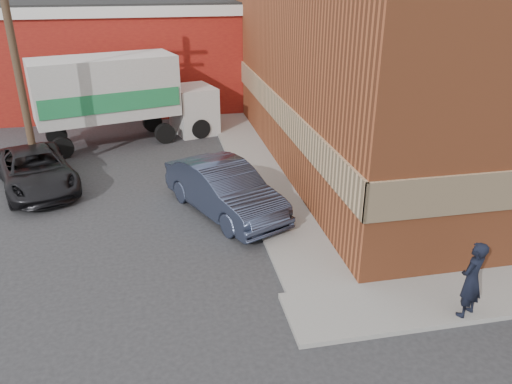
{
  "coord_description": "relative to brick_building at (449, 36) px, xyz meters",
  "views": [
    {
      "loc": [
        -2.93,
        -9.42,
        7.09
      ],
      "look_at": [
        -0.42,
        3.07,
        1.38
      ],
      "focal_mm": 35.0,
      "sensor_mm": 36.0,
      "label": 1
    }
  ],
  "objects": [
    {
      "name": "utility_pole",
      "position": [
        -16.0,
        0.0,
        0.06
      ],
      "size": [
        2.0,
        0.26,
        9.0
      ],
      "color": "#4B3425",
      "rests_on": "ground"
    },
    {
      "name": "warehouse",
      "position": [
        -14.5,
        11.0,
        -1.87
      ],
      "size": [
        16.3,
        8.3,
        5.6
      ],
      "color": "maroon",
      "rests_on": "ground"
    },
    {
      "name": "sedan",
      "position": [
        -9.59,
        -4.28,
        -3.87
      ],
      "size": [
        3.59,
        5.17,
        1.62
      ],
      "primitive_type": "imported",
      "rotation": [
        0.0,
        0.0,
        0.43
      ],
      "color": "#303851",
      "rests_on": "ground"
    },
    {
      "name": "box_truck",
      "position": [
        -12.83,
        3.69,
        -2.51
      ],
      "size": [
        7.97,
        4.21,
        3.77
      ],
      "rotation": [
        0.0,
        0.0,
        0.27
      ],
      "color": "silver",
      "rests_on": "ground"
    },
    {
      "name": "sidewalk_west",
      "position": [
        -7.9,
        0.0,
        -4.62
      ],
      "size": [
        1.8,
        18.0,
        0.12
      ],
      "primitive_type": "cube",
      "color": "gray",
      "rests_on": "ground"
    },
    {
      "name": "brick_building",
      "position": [
        0.0,
        0.0,
        0.0
      ],
      "size": [
        14.25,
        18.25,
        9.36
      ],
      "color": "brown",
      "rests_on": "ground"
    },
    {
      "name": "ground",
      "position": [
        -8.5,
        -9.0,
        -4.68
      ],
      "size": [
        90.0,
        90.0,
        0.0
      ],
      "primitive_type": "plane",
      "color": "#28282B",
      "rests_on": "ground"
    },
    {
      "name": "man",
      "position": [
        -5.14,
        -10.55,
        -3.66
      ],
      "size": [
        0.78,
        0.69,
        1.8
      ],
      "primitive_type": "imported",
      "rotation": [
        0.0,
        0.0,
        3.63
      ],
      "color": "black",
      "rests_on": "sidewalk_south"
    },
    {
      "name": "suv_a",
      "position": [
        -15.78,
        -1.04,
        -4.0
      ],
      "size": [
        3.8,
        5.39,
        1.36
      ],
      "primitive_type": "imported",
      "rotation": [
        0.0,
        0.0,
        0.35
      ],
      "color": "black",
      "rests_on": "ground"
    }
  ]
}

